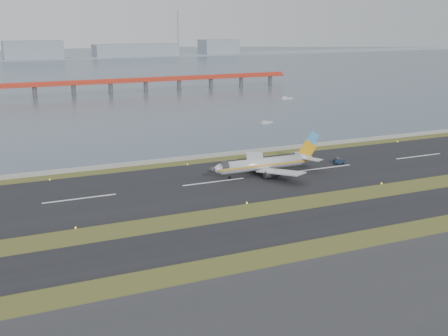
% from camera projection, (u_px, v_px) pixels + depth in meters
% --- Properties ---
extents(ground, '(1000.00, 1000.00, 0.00)m').
position_uv_depth(ground, '(260.00, 212.00, 143.14)').
color(ground, '#394418').
rests_on(ground, ground).
extents(apron_strip, '(1000.00, 50.00, 0.10)m').
position_uv_depth(apron_strip, '(412.00, 311.00, 94.64)').
color(apron_strip, '#2F2F31').
rests_on(apron_strip, ground).
extents(taxiway_strip, '(1000.00, 18.00, 0.10)m').
position_uv_depth(taxiway_strip, '(284.00, 228.00, 132.55)').
color(taxiway_strip, black).
rests_on(taxiway_strip, ground).
extents(runway_strip, '(1000.00, 45.00, 0.10)m').
position_uv_depth(runway_strip, '(214.00, 182.00, 169.57)').
color(runway_strip, black).
rests_on(runway_strip, ground).
extents(seawall, '(1000.00, 2.50, 1.00)m').
position_uv_depth(seawall, '(180.00, 159.00, 195.91)').
color(seawall, '#969791').
rests_on(seawall, ground).
extents(bay_water, '(1400.00, 800.00, 1.30)m').
position_uv_depth(bay_water, '(41.00, 70.00, 548.67)').
color(bay_water, '#4A596A').
rests_on(bay_water, ground).
extents(red_pier, '(260.00, 5.00, 10.20)m').
position_uv_depth(red_pier, '(110.00, 83.00, 369.58)').
color(red_pier, red).
rests_on(red_pier, ground).
extents(far_shoreline, '(1400.00, 80.00, 60.50)m').
position_uv_depth(far_shoreline, '(36.00, 54.00, 693.56)').
color(far_shoreline, '#8A94A3').
rests_on(far_shoreline, ground).
extents(airliner, '(38.52, 32.89, 12.80)m').
position_uv_depth(airliner, '(265.00, 164.00, 177.37)').
color(airliner, silver).
rests_on(airliner, ground).
extents(pushback_tug, '(3.74, 2.52, 2.23)m').
position_uv_depth(pushback_tug, '(339.00, 161.00, 190.46)').
color(pushback_tug, '#132136').
rests_on(pushback_tug, ground).
extents(workboat_near, '(6.86, 3.94, 1.59)m').
position_uv_depth(workboat_near, '(266.00, 123.00, 264.09)').
color(workboat_near, silver).
rests_on(workboat_near, ground).
extents(workboat_far, '(8.22, 3.45, 1.94)m').
position_uv_depth(workboat_far, '(286.00, 98.00, 344.44)').
color(workboat_far, silver).
rests_on(workboat_far, ground).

